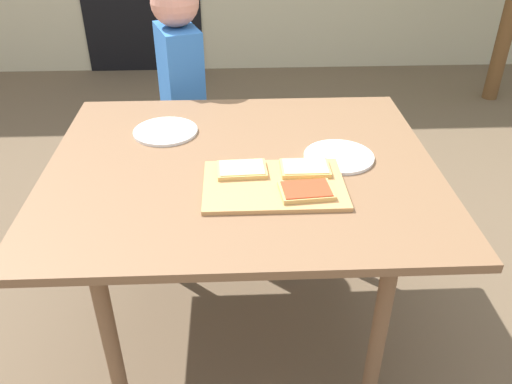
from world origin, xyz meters
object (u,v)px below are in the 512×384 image
at_px(plate_white_left, 166,131).
at_px(child_left, 182,93).
at_px(pizza_slice_far_left, 243,169).
at_px(pizza_slice_near_right, 306,191).
at_px(pizza_slice_far_right, 305,168).
at_px(dining_table, 242,183).
at_px(plate_white_right, 339,157).
at_px(cutting_board, 274,185).

relative_size(plate_white_left, child_left, 0.19).
height_order(pizza_slice_far_left, plate_white_left, pizza_slice_far_left).
bearing_deg(pizza_slice_near_right, child_left, 114.30).
bearing_deg(plate_white_left, pizza_slice_far_right, -33.99).
distance_m(pizza_slice_far_left, child_left, 0.80).
relative_size(dining_table, plate_white_right, 5.46).
relative_size(dining_table, pizza_slice_far_right, 8.26).
height_order(pizza_slice_far_right, pizza_slice_far_left, same).
relative_size(dining_table, child_left, 1.05).
xyz_separation_m(pizza_slice_near_right, pizza_slice_far_left, (-0.16, 0.12, 0.00)).
bearing_deg(child_left, pizza_slice_far_right, -61.73).
distance_m(pizza_slice_near_right, pizza_slice_far_left, 0.20).
xyz_separation_m(cutting_board, plate_white_left, (-0.33, 0.35, -0.00)).
relative_size(pizza_slice_far_right, pizza_slice_far_left, 0.97).
bearing_deg(child_left, pizza_slice_near_right, -65.70).
bearing_deg(pizza_slice_near_right, plate_white_left, 135.44).
height_order(plate_white_left, plate_white_right, same).
xyz_separation_m(dining_table, pizza_slice_far_left, (0.00, -0.07, 0.09)).
bearing_deg(plate_white_left, plate_white_right, -20.07).
height_order(dining_table, plate_white_left, plate_white_left).
xyz_separation_m(cutting_board, plate_white_right, (0.21, 0.15, -0.00)).
xyz_separation_m(dining_table, pizza_slice_far_right, (0.18, -0.07, 0.09)).
xyz_separation_m(dining_table, plate_white_right, (0.29, 0.02, 0.07)).
bearing_deg(plate_white_left, pizza_slice_far_left, -48.93).
relative_size(dining_table, pizza_slice_near_right, 7.81).
distance_m(pizza_slice_near_right, plate_white_left, 0.58).
relative_size(pizza_slice_near_right, pizza_slice_far_left, 1.03).
bearing_deg(cutting_board, pizza_slice_far_right, 35.01).
bearing_deg(cutting_board, plate_white_left, 133.31).
height_order(pizza_slice_far_left, child_left, child_left).
distance_m(dining_table, pizza_slice_far_right, 0.21).
relative_size(pizza_slice_near_right, plate_white_right, 0.70).
xyz_separation_m(plate_white_right, child_left, (-0.52, 0.67, -0.06)).
height_order(pizza_slice_near_right, child_left, child_left).
bearing_deg(child_left, plate_white_right, -52.13).
distance_m(dining_table, child_left, 0.73).
bearing_deg(pizza_slice_far_left, cutting_board, -38.56).
bearing_deg(pizza_slice_far_left, plate_white_right, 17.21).
bearing_deg(pizza_slice_far_left, dining_table, 93.51).
distance_m(pizza_slice_far_left, plate_white_left, 0.38).
height_order(pizza_slice_near_right, pizza_slice_far_left, same).
bearing_deg(child_left, plate_white_left, -91.59).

